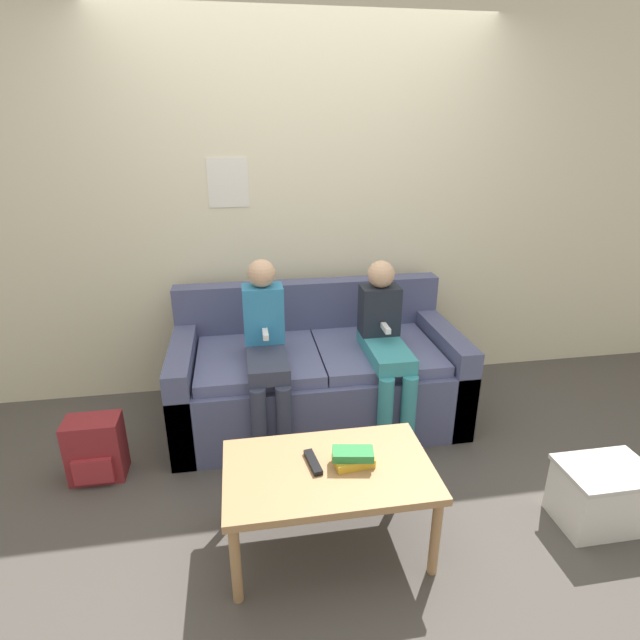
{
  "coord_description": "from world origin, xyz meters",
  "views": [
    {
      "loc": [
        -0.46,
        -2.33,
        1.85
      ],
      "look_at": [
        0.0,
        0.42,
        0.74
      ],
      "focal_mm": 28.0,
      "sensor_mm": 36.0,
      "label": 1
    }
  ],
  "objects_px": {
    "coffee_table": "(328,476)",
    "person_right": "(385,341)",
    "couch": "(317,376)",
    "tv_remote": "(313,462)",
    "backpack": "(96,449)",
    "person_left": "(266,347)",
    "storage_box": "(602,495)"
  },
  "relations": [
    {
      "from": "couch",
      "to": "person_right",
      "type": "distance_m",
      "value": 0.55
    },
    {
      "from": "couch",
      "to": "tv_remote",
      "type": "height_order",
      "value": "couch"
    },
    {
      "from": "backpack",
      "to": "coffee_table",
      "type": "bearing_deg",
      "value": -30.03
    },
    {
      "from": "coffee_table",
      "to": "backpack",
      "type": "bearing_deg",
      "value": 149.97
    },
    {
      "from": "person_right",
      "to": "backpack",
      "type": "relative_size",
      "value": 2.96
    },
    {
      "from": "person_right",
      "to": "tv_remote",
      "type": "relative_size",
      "value": 6.17
    },
    {
      "from": "person_left",
      "to": "person_right",
      "type": "relative_size",
      "value": 1.04
    },
    {
      "from": "person_left",
      "to": "storage_box",
      "type": "distance_m",
      "value": 1.9
    },
    {
      "from": "coffee_table",
      "to": "couch",
      "type": "bearing_deg",
      "value": 83.62
    },
    {
      "from": "person_right",
      "to": "backpack",
      "type": "bearing_deg",
      "value": -172.86
    },
    {
      "from": "couch",
      "to": "person_right",
      "type": "height_order",
      "value": "person_right"
    },
    {
      "from": "couch",
      "to": "storage_box",
      "type": "distance_m",
      "value": 1.71
    },
    {
      "from": "tv_remote",
      "to": "storage_box",
      "type": "height_order",
      "value": "tv_remote"
    },
    {
      "from": "coffee_table",
      "to": "storage_box",
      "type": "bearing_deg",
      "value": -3.7
    },
    {
      "from": "backpack",
      "to": "person_left",
      "type": "bearing_deg",
      "value": 12.68
    },
    {
      "from": "couch",
      "to": "person_left",
      "type": "bearing_deg",
      "value": -147.85
    },
    {
      "from": "coffee_table",
      "to": "person_right",
      "type": "relative_size",
      "value": 0.86
    },
    {
      "from": "person_left",
      "to": "person_right",
      "type": "xyz_separation_m",
      "value": [
        0.72,
        -0.01,
        -0.02
      ]
    },
    {
      "from": "coffee_table",
      "to": "backpack",
      "type": "height_order",
      "value": "coffee_table"
    },
    {
      "from": "coffee_table",
      "to": "tv_remote",
      "type": "relative_size",
      "value": 5.32
    },
    {
      "from": "couch",
      "to": "coffee_table",
      "type": "relative_size",
      "value": 1.96
    },
    {
      "from": "tv_remote",
      "to": "person_right",
      "type": "bearing_deg",
      "value": 47.66
    },
    {
      "from": "tv_remote",
      "to": "backpack",
      "type": "height_order",
      "value": "tv_remote"
    },
    {
      "from": "couch",
      "to": "tv_remote",
      "type": "relative_size",
      "value": 10.44
    },
    {
      "from": "person_left",
      "to": "backpack",
      "type": "height_order",
      "value": "person_left"
    },
    {
      "from": "tv_remote",
      "to": "coffee_table",
      "type": "bearing_deg",
      "value": -35.74
    },
    {
      "from": "person_right",
      "to": "tv_remote",
      "type": "xyz_separation_m",
      "value": [
        -0.58,
        -0.86,
        -0.17
      ]
    },
    {
      "from": "person_right",
      "to": "tv_remote",
      "type": "distance_m",
      "value": 1.05
    },
    {
      "from": "storage_box",
      "to": "backpack",
      "type": "xyz_separation_m",
      "value": [
        -2.52,
        0.77,
        0.02
      ]
    },
    {
      "from": "person_right",
      "to": "storage_box",
      "type": "xyz_separation_m",
      "value": [
        0.83,
        -0.98,
        -0.45
      ]
    },
    {
      "from": "person_left",
      "to": "tv_remote",
      "type": "bearing_deg",
      "value": -80.39
    },
    {
      "from": "storage_box",
      "to": "backpack",
      "type": "height_order",
      "value": "backpack"
    }
  ]
}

